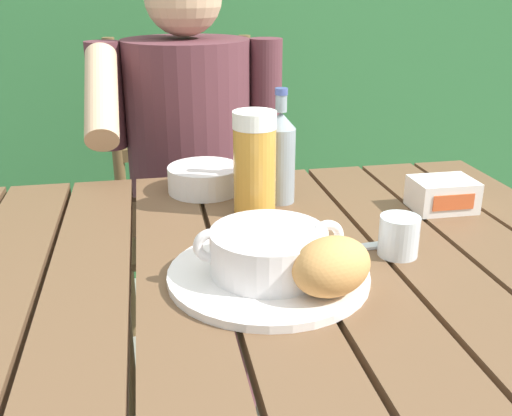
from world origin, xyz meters
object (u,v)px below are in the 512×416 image
(diner_bowl, at_px, (204,179))
(bread_roll, at_px, (332,266))
(beer_glass, at_px, (255,163))
(chair_near_diner, at_px, (189,216))
(serving_plate, at_px, (270,274))
(beer_bottle, at_px, (280,156))
(butter_tub, at_px, (442,194))
(table_knife, at_px, (342,249))
(water_glass_small, at_px, (399,236))
(soup_bowl, at_px, (270,250))
(person_eating, at_px, (190,160))

(diner_bowl, bearing_deg, bread_roll, -75.83)
(beer_glass, bearing_deg, diner_bowl, 121.50)
(chair_near_diner, height_order, bread_roll, chair_near_diner)
(serving_plate, xyz_separation_m, bread_roll, (0.07, -0.08, 0.04))
(beer_glass, xyz_separation_m, beer_bottle, (0.06, 0.04, -0.00))
(beer_glass, bearing_deg, butter_tub, -8.84)
(table_knife, bearing_deg, beer_glass, 118.00)
(water_glass_small, xyz_separation_m, table_knife, (-0.08, 0.03, -0.03))
(table_knife, bearing_deg, water_glass_small, -18.53)
(beer_bottle, height_order, butter_tub, beer_bottle)
(chair_near_diner, height_order, beer_bottle, chair_near_diner)
(beer_glass, height_order, diner_bowl, beer_glass)
(soup_bowl, relative_size, beer_bottle, 0.99)
(beer_glass, distance_m, butter_tub, 0.35)
(beer_bottle, xyz_separation_m, table_knife, (0.05, -0.24, -0.09))
(chair_near_diner, relative_size, diner_bowl, 6.86)
(serving_plate, relative_size, table_knife, 1.89)
(person_eating, relative_size, bread_roll, 8.75)
(person_eating, relative_size, soup_bowl, 5.69)
(chair_near_diner, xyz_separation_m, diner_bowl, (-0.00, -0.54, 0.30))
(soup_bowl, xyz_separation_m, diner_bowl, (-0.05, 0.39, -0.02))
(beer_bottle, bearing_deg, water_glass_small, -64.34)
(bread_roll, bearing_deg, beer_glass, 96.57)
(serving_plate, bearing_deg, diner_bowl, 97.59)
(person_eating, height_order, table_knife, person_eating)
(bread_roll, distance_m, water_glass_small, 0.19)
(person_eating, bearing_deg, table_knife, -74.43)
(chair_near_diner, relative_size, table_knife, 6.54)
(bread_roll, distance_m, beer_glass, 0.34)
(person_eating, xyz_separation_m, diner_bowl, (0.00, -0.34, 0.06))
(bread_roll, relative_size, beer_bottle, 0.65)
(beer_glass, distance_m, beer_bottle, 0.07)
(bread_roll, distance_m, diner_bowl, 0.48)
(water_glass_small, distance_m, butter_tub, 0.23)
(chair_near_diner, xyz_separation_m, butter_tub, (0.42, -0.73, 0.30))
(serving_plate, distance_m, bread_roll, 0.11)
(person_eating, xyz_separation_m, water_glass_small, (0.27, -0.69, 0.07))
(water_glass_small, distance_m, diner_bowl, 0.44)
(table_knife, bearing_deg, beer_bottle, 101.05)
(person_eating, height_order, serving_plate, person_eating)
(beer_bottle, xyz_separation_m, butter_tub, (0.29, -0.10, -0.06))
(person_eating, height_order, diner_bowl, person_eating)
(soup_bowl, relative_size, diner_bowl, 1.48)
(person_eating, distance_m, table_knife, 0.69)
(chair_near_diner, relative_size, beer_bottle, 4.60)
(serving_plate, height_order, water_glass_small, water_glass_small)
(soup_bowl, height_order, bread_roll, bread_roll)
(soup_bowl, height_order, butter_tub, soup_bowl)
(bread_roll, height_order, diner_bowl, bread_roll)
(person_eating, height_order, soup_bowl, person_eating)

